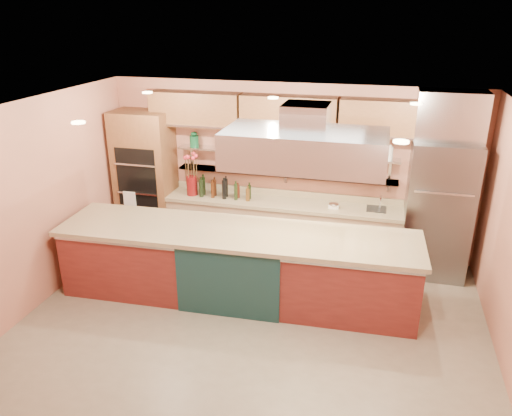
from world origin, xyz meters
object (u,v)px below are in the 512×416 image
(island, at_px, (237,264))
(green_canister, at_px, (241,144))
(kitchen_scale, at_px, (334,205))
(copper_kettle, at_px, (236,145))
(flower_vase, at_px, (192,186))
(refrigerator, at_px, (438,210))

(island, relative_size, green_canister, 27.01)
(island, bearing_deg, kitchen_scale, 48.70)
(kitchen_scale, xyz_separation_m, copper_kettle, (-1.66, 0.22, 0.81))
(island, xyz_separation_m, flower_vase, (-1.21, 1.45, 0.58))
(refrigerator, bearing_deg, green_canister, 175.82)
(refrigerator, height_order, green_canister, refrigerator)
(refrigerator, xyz_separation_m, island, (-2.73, -1.44, -0.54))
(island, distance_m, copper_kettle, 2.15)
(island, bearing_deg, refrigerator, 25.49)
(kitchen_scale, height_order, green_canister, green_canister)
(refrigerator, height_order, kitchen_scale, refrigerator)
(refrigerator, distance_m, green_canister, 3.24)
(island, xyz_separation_m, copper_kettle, (-0.49, 1.67, 1.27))
(flower_vase, bearing_deg, refrigerator, -0.15)
(refrigerator, relative_size, copper_kettle, 12.50)
(island, relative_size, copper_kettle, 29.15)
(flower_vase, distance_m, copper_kettle, 1.02)
(green_canister, bearing_deg, kitchen_scale, -7.88)
(flower_vase, distance_m, green_canister, 1.09)
(kitchen_scale, bearing_deg, island, -108.48)
(flower_vase, relative_size, kitchen_scale, 2.02)
(flower_vase, height_order, green_canister, green_canister)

